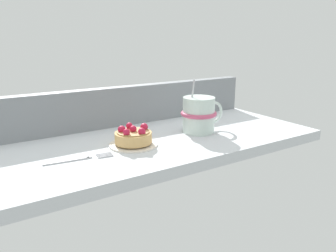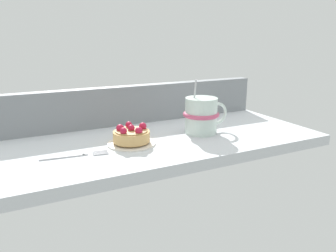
{
  "view_description": "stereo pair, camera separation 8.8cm",
  "coord_description": "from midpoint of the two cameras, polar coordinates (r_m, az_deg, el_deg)",
  "views": [
    {
      "loc": [
        -42.74,
        -73.45,
        26.99
      ],
      "look_at": [
        2.85,
        -1.85,
        3.39
      ],
      "focal_mm": 35.4,
      "sensor_mm": 36.0,
      "label": 1
    },
    {
      "loc": [
        -35.09,
        -77.79,
        26.99
      ],
      "look_at": [
        2.85,
        -1.85,
        3.39
      ],
      "focal_mm": 35.4,
      "sensor_mm": 36.0,
      "label": 2
    }
  ],
  "objects": [
    {
      "name": "raspberry_tart",
      "position": [
        0.83,
        -9.02,
        -1.75
      ],
      "size": [
        9.29,
        9.29,
        4.52
      ],
      "color": "tan",
      "rests_on": "dessert_plate"
    },
    {
      "name": "dessert_fork",
      "position": [
        0.78,
        -18.12,
        -5.39
      ],
      "size": [
        15.36,
        3.3,
        0.6
      ],
      "color": "#B7B7BC",
      "rests_on": "ground_plane"
    },
    {
      "name": "dessert_plate",
      "position": [
        0.84,
        -8.95,
        -3.13
      ],
      "size": [
        12.23,
        12.23,
        0.76
      ],
      "color": "silver",
      "rests_on": "ground_plane"
    },
    {
      "name": "coffee_mug",
      "position": [
        0.93,
        2.73,
        1.96
      ],
      "size": [
        13.82,
        10.22,
        15.3
      ],
      "color": "silver",
      "rests_on": "ground_plane"
    },
    {
      "name": "ground_plane",
      "position": [
        0.9,
        -4.99,
        -2.99
      ],
      "size": [
        88.87,
        38.96,
        2.81
      ],
      "primitive_type": "cube",
      "color": "silver"
    },
    {
      "name": "window_rail_back",
      "position": [
        1.03,
        -9.63,
        3.51
      ],
      "size": [
        87.1,
        3.81,
        11.76
      ],
      "primitive_type": "cube",
      "color": "gray",
      "rests_on": "ground_plane"
    }
  ]
}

